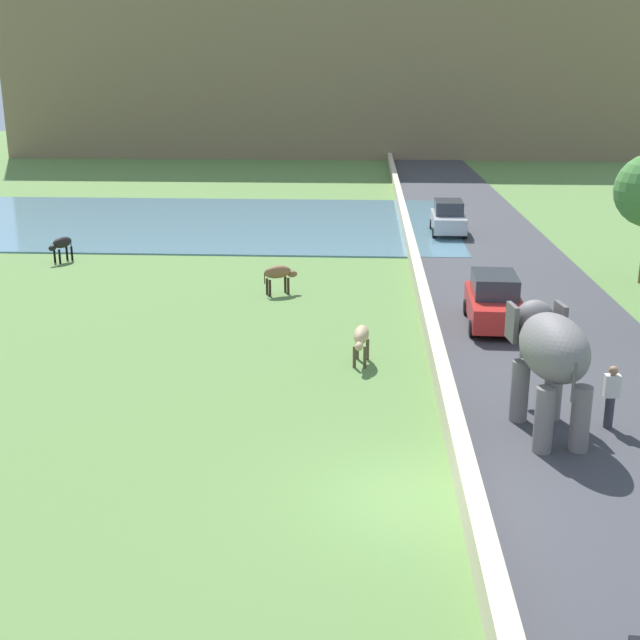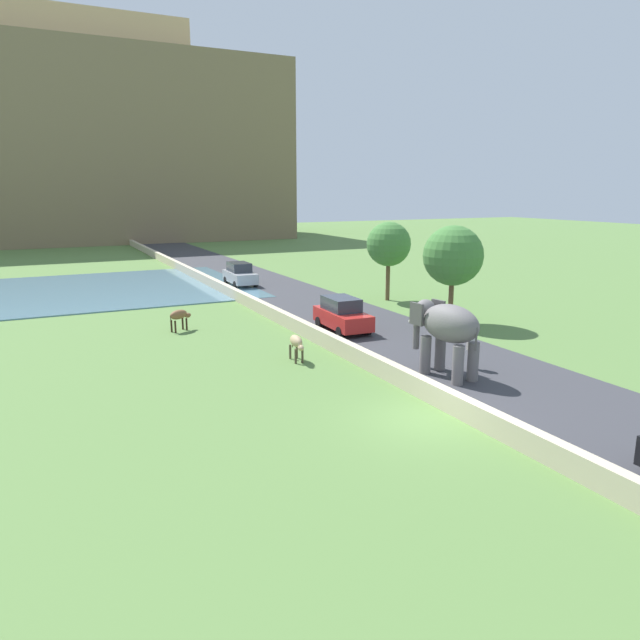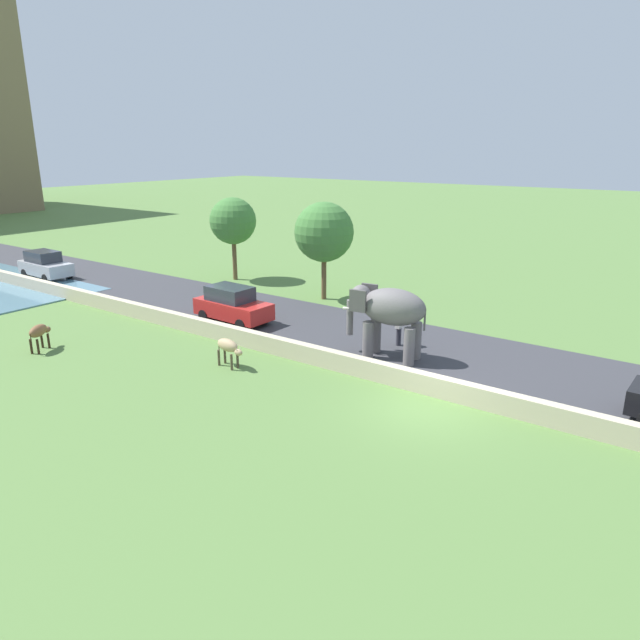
{
  "view_description": "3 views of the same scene",
  "coord_description": "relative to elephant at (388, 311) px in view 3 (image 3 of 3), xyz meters",
  "views": [
    {
      "loc": [
        -0.9,
        -14.91,
        8.24
      ],
      "look_at": [
        -2.29,
        8.76,
        1.1
      ],
      "focal_mm": 45.83,
      "sensor_mm": 36.0,
      "label": 1
    },
    {
      "loc": [
        -10.98,
        -14.54,
        7.33
      ],
      "look_at": [
        0.18,
        8.08,
        1.71
      ],
      "focal_mm": 32.77,
      "sensor_mm": 36.0,
      "label": 2
    },
    {
      "loc": [
        -16.13,
        -7.2,
        8.4
      ],
      "look_at": [
        1.85,
        5.59,
        1.64
      ],
      "focal_mm": 32.07,
      "sensor_mm": 36.0,
      "label": 3
    }
  ],
  "objects": [
    {
      "name": "cow_brown",
      "position": [
        -7.71,
        12.49,
        -1.2
      ],
      "size": [
        1.38,
        0.95,
        1.15
      ],
      "color": "brown",
      "rests_on": "ground"
    },
    {
      "name": "barrier_wall",
      "position": [
        -2.19,
        14.65,
        -1.67
      ],
      "size": [
        0.4,
        110.0,
        0.74
      ],
      "primitive_type": "cube",
      "color": "beige",
      "rests_on": "ground"
    },
    {
      "name": "tree_mid",
      "position": [
        6.33,
        7.57,
        1.77
      ],
      "size": [
        3.31,
        3.31,
        5.48
      ],
      "color": "brown",
      "rests_on": "ground"
    },
    {
      "name": "ground_plane",
      "position": [
        -3.39,
        -3.35,
        -2.04
      ],
      "size": [
        220.0,
        220.0,
        0.0
      ],
      "primitive_type": "plane",
      "color": "#567A3D"
    },
    {
      "name": "person_beside_elephant",
      "position": [
        1.6,
        0.28,
        -1.16
      ],
      "size": [
        0.36,
        0.22,
        1.63
      ],
      "color": "#33333D",
      "rests_on": "ground"
    },
    {
      "name": "elephant",
      "position": [
        0.0,
        0.0,
        0.0
      ],
      "size": [
        1.75,
        3.55,
        2.99
      ],
      "color": "slate",
      "rests_on": "ground"
    },
    {
      "name": "tree_near",
      "position": [
        7.05,
        15.16,
        1.75
      ],
      "size": [
        2.96,
        2.96,
        5.29
      ],
      "color": "brown",
      "rests_on": "ground"
    },
    {
      "name": "car_red",
      "position": [
        0.03,
        8.66,
        -1.14
      ],
      "size": [
        1.92,
        4.06,
        1.8
      ],
      "color": "red",
      "rests_on": "ground"
    },
    {
      "name": "cow_tan",
      "position": [
        -4.42,
        4.6,
        -1.2
      ],
      "size": [
        0.55,
        1.41,
        1.15
      ],
      "color": "tan",
      "rests_on": "ground"
    },
    {
      "name": "car_silver",
      "position": [
        0.03,
        25.51,
        -1.14
      ],
      "size": [
        1.86,
        4.03,
        1.8
      ],
      "color": "#B7B7BC",
      "rests_on": "ground"
    },
    {
      "name": "road_surface",
      "position": [
        1.61,
        16.65,
        -2.01
      ],
      "size": [
        7.0,
        120.0,
        0.06
      ],
      "primitive_type": "cube",
      "color": "#38383D",
      "rests_on": "ground"
    }
  ]
}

